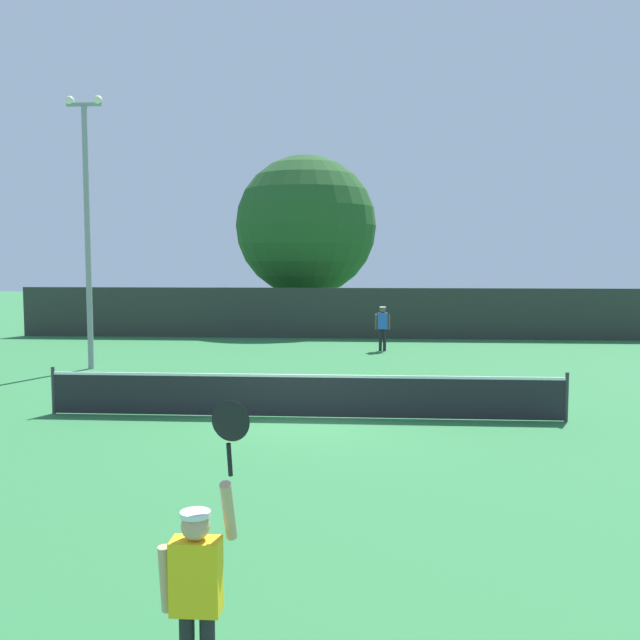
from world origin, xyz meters
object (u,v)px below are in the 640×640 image
at_px(player_receiving, 383,324).
at_px(large_tree, 306,226).
at_px(tennis_ball, 243,434).
at_px(light_pole, 87,216).
at_px(parked_car_near, 287,310).
at_px(player_serving, 198,579).

height_order(player_receiving, large_tree, large_tree).
height_order(tennis_ball, light_pole, light_pole).
xyz_separation_m(light_pole, parked_car_near, (4.49, 15.57, -4.07)).
relative_size(player_serving, player_receiving, 1.42).
bearing_deg(tennis_ball, player_serving, -82.13).
xyz_separation_m(large_tree, parked_car_near, (-1.16, 1.33, -4.41)).
bearing_deg(tennis_ball, player_receiving, 77.36).
distance_m(light_pole, parked_car_near, 16.71).
bearing_deg(light_pole, player_receiving, 28.37).
bearing_deg(player_serving, large_tree, 93.57).
relative_size(player_receiving, tennis_ball, 24.94).
distance_m(player_serving, parked_car_near, 32.50).
bearing_deg(parked_car_near, player_serving, -82.39).
xyz_separation_m(player_serving, light_pole, (-7.59, 16.78, 3.80)).
bearing_deg(player_serving, light_pole, 114.32).
relative_size(tennis_ball, light_pole, 0.01).
distance_m(light_pole, large_tree, 15.32).
xyz_separation_m(player_serving, tennis_ball, (-1.18, 8.52, -1.01)).
xyz_separation_m(player_receiving, light_pole, (-9.40, -5.08, 3.81)).
xyz_separation_m(tennis_ball, large_tree, (-0.75, 22.50, 5.15)).
bearing_deg(parked_car_near, large_tree, -46.68).
bearing_deg(player_receiving, light_pole, 28.37).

